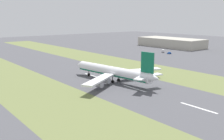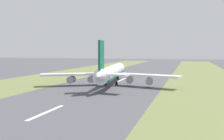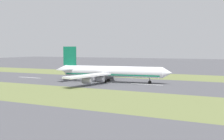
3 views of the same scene
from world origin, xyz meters
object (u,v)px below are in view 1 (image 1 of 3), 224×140
(terminal_building, at_px, (171,43))
(apron_car, at_px, (169,53))
(airplane_main_jet, at_px, (114,72))
(service_truck, at_px, (163,51))

(terminal_building, bearing_deg, apron_car, -142.46)
(airplane_main_jet, distance_m, terminal_building, 200.99)
(service_truck, xyz_separation_m, apron_car, (-4.68, -12.41, -0.66))
(terminal_building, distance_m, apron_car, 68.20)
(terminal_building, xyz_separation_m, service_truck, (-49.28, -29.05, -3.99))
(service_truck, height_order, apron_car, service_truck)
(airplane_main_jet, distance_m, service_truck, 143.87)
(service_truck, distance_m, apron_car, 13.28)
(airplane_main_jet, xyz_separation_m, service_truck, (125.82, 69.63, -4.36))
(apron_car, bearing_deg, service_truck, 69.36)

